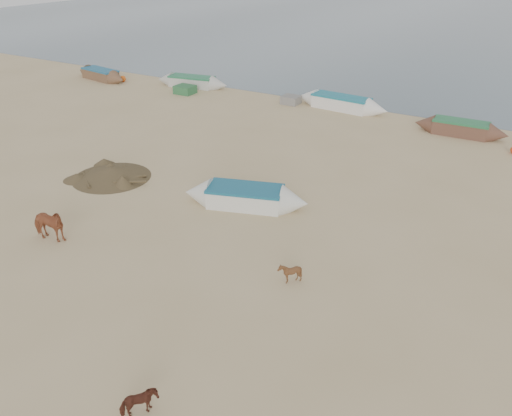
{
  "coord_description": "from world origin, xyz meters",
  "views": [
    {
      "loc": [
        8.52,
        -10.53,
        9.88
      ],
      "look_at": [
        0.0,
        4.0,
        1.0
      ],
      "focal_mm": 35.0,
      "sensor_mm": 36.0,
      "label": 1
    }
  ],
  "objects_px": {
    "cow_adult": "(48,225)",
    "calf_right": "(140,404)",
    "near_canoe": "(245,197)",
    "calf_front": "(290,273)"
  },
  "relations": [
    {
      "from": "near_canoe",
      "to": "cow_adult",
      "type": "bearing_deg",
      "value": -146.33
    },
    {
      "from": "cow_adult",
      "to": "calf_right",
      "type": "xyz_separation_m",
      "value": [
        8.36,
        -4.31,
        -0.29
      ]
    },
    {
      "from": "calf_front",
      "to": "near_canoe",
      "type": "height_order",
      "value": "near_canoe"
    },
    {
      "from": "cow_adult",
      "to": "calf_front",
      "type": "relative_size",
      "value": 2.13
    },
    {
      "from": "calf_front",
      "to": "calf_right",
      "type": "bearing_deg",
      "value": -10.5
    },
    {
      "from": "calf_right",
      "to": "near_canoe",
      "type": "height_order",
      "value": "near_canoe"
    },
    {
      "from": "cow_adult",
      "to": "calf_right",
      "type": "bearing_deg",
      "value": -127.0
    },
    {
      "from": "near_canoe",
      "to": "calf_right",
      "type": "bearing_deg",
      "value": -89.53
    },
    {
      "from": "cow_adult",
      "to": "near_canoe",
      "type": "bearing_deg",
      "value": -48.0
    },
    {
      "from": "cow_adult",
      "to": "calf_right",
      "type": "distance_m",
      "value": 9.41
    }
  ]
}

